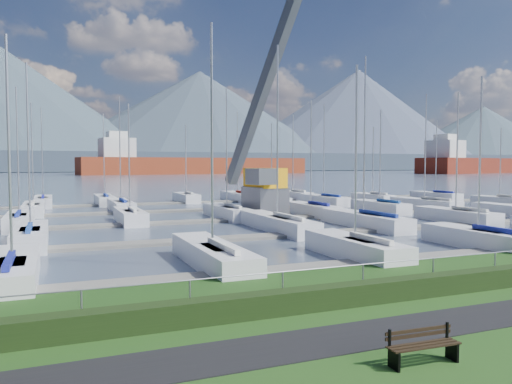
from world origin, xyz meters
TOP-DOWN VIEW (x-y plane):
  - path at (0.00, -3.00)m, footprint 160.00×2.00m
  - water at (0.00, 260.00)m, footprint 800.00×540.00m
  - hedge at (0.00, -0.40)m, footprint 80.00×0.70m
  - fence at (0.00, 0.00)m, footprint 80.00×0.04m
  - foothill at (0.00, 330.00)m, footprint 900.00×80.00m
  - mountains at (7.35, 404.62)m, footprint 1190.00×360.00m
  - docks at (0.00, 26.00)m, footprint 90.00×41.60m
  - bench_left at (-2.86, -5.11)m, footprint 1.82×0.50m
  - crane at (7.84, 29.07)m, footprint 6.70×13.18m
  - cargo_ship_mid at (50.80, 220.27)m, footprint 113.16×29.76m
  - cargo_ship_east at (190.75, 183.78)m, footprint 80.97×37.44m
  - sailboat_fleet at (-2.18, 29.10)m, footprint 75.85×48.91m

SIDE VIEW (x-z plane):
  - water at x=0.00m, z-range -0.50..-0.30m
  - docks at x=0.00m, z-range -0.34..-0.09m
  - path at x=0.00m, z-range -0.01..0.03m
  - hedge at x=0.00m, z-range 0.00..0.70m
  - bench_left at x=-2.86m, z-range -0.01..0.84m
  - fence at x=0.00m, z-range 1.18..1.22m
  - cargo_ship_mid at x=50.80m, z-range -7.31..14.19m
  - cargo_ship_east at x=190.75m, z-range -6.98..14.52m
  - crane at x=7.84m, z-range -5.85..16.50m
  - sailboat_fleet at x=-2.18m, z-range -1.42..12.23m
  - foothill at x=0.00m, z-range 0.00..12.00m
  - mountains at x=7.35m, z-range -10.82..104.18m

